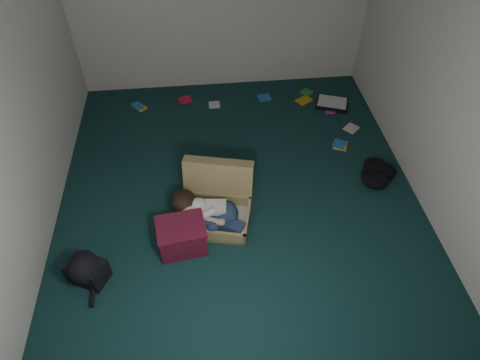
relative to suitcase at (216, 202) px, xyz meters
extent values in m
plane|color=#102F30|center=(0.27, 0.27, -0.17)|extent=(4.50, 4.50, 0.00)
plane|color=silver|center=(0.27, -1.98, 1.13)|extent=(4.50, 0.00, 4.50)
plane|color=silver|center=(-1.73, 0.27, 1.13)|extent=(0.00, 4.50, 4.50)
plane|color=silver|center=(2.27, 0.27, 1.13)|extent=(0.00, 4.50, 4.50)
cube|color=tan|center=(-0.04, -0.15, -0.08)|extent=(0.86, 0.70, 0.17)
cube|color=beige|center=(-0.04, -0.15, -0.12)|extent=(0.78, 0.62, 0.02)
cube|color=tan|center=(0.05, 0.19, 0.10)|extent=(0.79, 0.40, 0.55)
cube|color=silver|center=(-0.06, -0.16, 0.02)|extent=(0.34, 0.21, 0.24)
sphere|color=tan|center=(-0.30, -0.14, 0.08)|extent=(0.20, 0.20, 0.20)
ellipsoid|color=black|center=(-0.33, -0.07, 0.12)|extent=(0.27, 0.28, 0.23)
ellipsoid|color=#1F2F4E|center=(0.10, -0.19, 0.02)|extent=(0.25, 0.28, 0.23)
cube|color=#1F2F4E|center=(-0.01, -0.28, 0.00)|extent=(0.30, 0.18, 0.15)
cube|color=#1F2F4E|center=(0.14, -0.33, -0.02)|extent=(0.29, 0.24, 0.12)
sphere|color=white|center=(0.25, -0.33, -0.04)|extent=(0.12, 0.12, 0.12)
sphere|color=white|center=(0.23, -0.40, -0.05)|extent=(0.11, 0.11, 0.11)
cylinder|color=tan|center=(-0.04, -0.31, 0.06)|extent=(0.21, 0.11, 0.07)
cube|color=#5B1228|center=(-0.37, -0.42, -0.01)|extent=(0.50, 0.41, 0.30)
cube|color=#5B1228|center=(-0.37, -0.42, 0.15)|extent=(0.52, 0.43, 0.02)
cube|color=black|center=(1.77, 1.80, -0.14)|extent=(0.52, 0.46, 0.05)
cube|color=white|center=(1.77, 1.80, -0.11)|extent=(0.47, 0.40, 0.01)
cube|color=gold|center=(-0.95, 2.03, -0.16)|extent=(0.18, 0.14, 0.02)
cube|color=red|center=(-0.31, 2.13, -0.16)|extent=(0.23, 0.22, 0.02)
cube|color=silver|center=(0.11, 1.98, -0.16)|extent=(0.18, 0.21, 0.02)
cube|color=#2164B2|center=(0.83, 2.06, -0.16)|extent=(0.19, 0.22, 0.02)
cube|color=#CA8D17|center=(1.40, 1.94, -0.16)|extent=(0.23, 0.21, 0.02)
cube|color=#24842D|center=(1.48, 2.13, -0.16)|extent=(0.19, 0.15, 0.02)
cube|color=#A52987|center=(1.70, 1.68, -0.16)|extent=(0.23, 0.22, 0.02)
cube|color=beige|center=(1.89, 1.25, -0.16)|extent=(0.17, 0.20, 0.02)
cube|color=gold|center=(1.65, 0.92, -0.16)|extent=(0.20, 0.22, 0.02)
cube|color=red|center=(1.91, 1.87, -0.16)|extent=(0.22, 0.20, 0.02)
camera|label=1|loc=(-0.06, -3.04, 3.43)|focal=32.00mm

